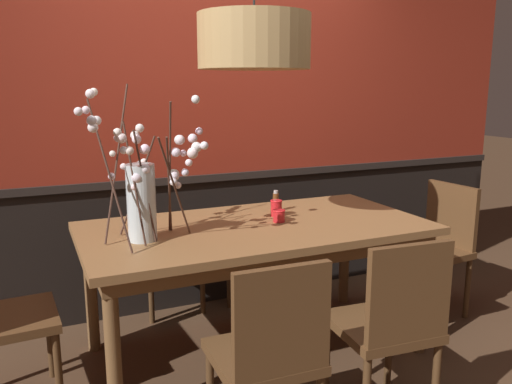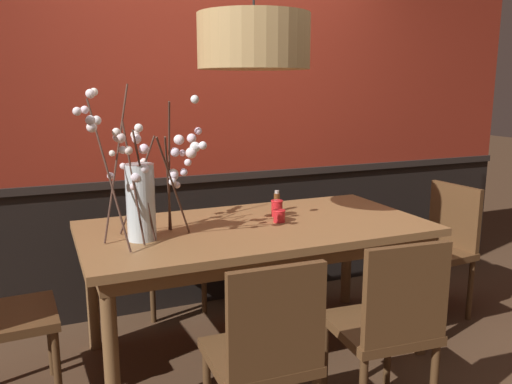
{
  "view_description": "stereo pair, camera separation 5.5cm",
  "coord_description": "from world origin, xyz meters",
  "px_view_note": "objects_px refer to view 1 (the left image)",
  "views": [
    {
      "loc": [
        -1.16,
        -2.6,
        1.55
      ],
      "look_at": [
        0.0,
        0.0,
        0.96
      ],
      "focal_mm": 36.6,
      "sensor_mm": 36.0,
      "label": 1
    },
    {
      "loc": [
        -1.11,
        -2.62,
        1.55
      ],
      "look_at": [
        0.0,
        0.0,
        0.96
      ],
      "focal_mm": 36.6,
      "sensor_mm": 36.0,
      "label": 2
    }
  ],
  "objects_px": {
    "chair_far_side_right": "(239,225)",
    "chair_near_side_right": "(391,322)",
    "vase_with_blossoms": "(143,191)",
    "pendant_lamp": "(254,42)",
    "chair_head_east_end": "(437,242)",
    "chair_near_side_left": "(270,351)",
    "candle_holder_nearer_center": "(279,216)",
    "candle_holder_nearer_edge": "(276,208)",
    "condiment_bottle": "(276,201)",
    "chair_far_side_left": "(165,235)",
    "dining_table": "(256,238)"
  },
  "relations": [
    {
      "from": "chair_far_side_right",
      "to": "chair_near_side_right",
      "type": "bearing_deg",
      "value": -89.69
    },
    {
      "from": "vase_with_blossoms",
      "to": "pendant_lamp",
      "type": "xyz_separation_m",
      "value": [
        0.59,
        -0.03,
        0.73
      ]
    },
    {
      "from": "chair_head_east_end",
      "to": "vase_with_blossoms",
      "type": "bearing_deg",
      "value": -178.58
    },
    {
      "from": "chair_far_side_right",
      "to": "chair_near_side_left",
      "type": "bearing_deg",
      "value": -108.43
    },
    {
      "from": "candle_holder_nearer_center",
      "to": "candle_holder_nearer_edge",
      "type": "xyz_separation_m",
      "value": [
        0.05,
        0.12,
        0.01
      ]
    },
    {
      "from": "pendant_lamp",
      "to": "vase_with_blossoms",
      "type": "bearing_deg",
      "value": 177.02
    },
    {
      "from": "condiment_bottle",
      "to": "chair_far_side_left",
      "type": "bearing_deg",
      "value": 131.17
    },
    {
      "from": "chair_near_side_left",
      "to": "dining_table",
      "type": "bearing_deg",
      "value": 69.3
    },
    {
      "from": "chair_head_east_end",
      "to": "condiment_bottle",
      "type": "relative_size",
      "value": 6.74
    },
    {
      "from": "condiment_bottle",
      "to": "chair_far_side_right",
      "type": "bearing_deg",
      "value": 88.78
    },
    {
      "from": "chair_far_side_left",
      "to": "chair_near_side_left",
      "type": "distance_m",
      "value": 1.75
    },
    {
      "from": "chair_far_side_left",
      "to": "vase_with_blossoms",
      "type": "relative_size",
      "value": 1.15
    },
    {
      "from": "dining_table",
      "to": "condiment_bottle",
      "type": "bearing_deg",
      "value": 44.89
    },
    {
      "from": "dining_table",
      "to": "pendant_lamp",
      "type": "xyz_separation_m",
      "value": [
        -0.05,
        -0.08,
        1.07
      ]
    },
    {
      "from": "chair_near_side_left",
      "to": "condiment_bottle",
      "type": "height_order",
      "value": "condiment_bottle"
    },
    {
      "from": "chair_near_side_right",
      "to": "candle_holder_nearer_edge",
      "type": "bearing_deg",
      "value": 94.31
    },
    {
      "from": "chair_near_side_left",
      "to": "chair_far_side_right",
      "type": "height_order",
      "value": "chair_far_side_right"
    },
    {
      "from": "chair_far_side_left",
      "to": "chair_far_side_right",
      "type": "bearing_deg",
      "value": 1.56
    },
    {
      "from": "vase_with_blossoms",
      "to": "candle_holder_nearer_center",
      "type": "distance_m",
      "value": 0.81
    },
    {
      "from": "chair_far_side_right",
      "to": "condiment_bottle",
      "type": "xyz_separation_m",
      "value": [
        -0.01,
        -0.65,
        0.32
      ]
    },
    {
      "from": "chair_near_side_right",
      "to": "chair_far_side_left",
      "type": "bearing_deg",
      "value": 108.21
    },
    {
      "from": "chair_head_east_end",
      "to": "condiment_bottle",
      "type": "distance_m",
      "value": 1.18
    },
    {
      "from": "dining_table",
      "to": "condiment_bottle",
      "type": "relative_size",
      "value": 14.64
    },
    {
      "from": "chair_near_side_left",
      "to": "pendant_lamp",
      "type": "xyz_separation_m",
      "value": [
        0.28,
        0.8,
        1.26
      ]
    },
    {
      "from": "vase_with_blossoms",
      "to": "pendant_lamp",
      "type": "bearing_deg",
      "value": -2.98
    },
    {
      "from": "chair_near_side_left",
      "to": "condiment_bottle",
      "type": "bearing_deg",
      "value": 62.82
    },
    {
      "from": "chair_head_east_end",
      "to": "chair_near_side_right",
      "type": "bearing_deg",
      "value": -141.01
    },
    {
      "from": "chair_far_side_right",
      "to": "candle_holder_nearer_center",
      "type": "height_order",
      "value": "chair_far_side_right"
    },
    {
      "from": "dining_table",
      "to": "chair_near_side_left",
      "type": "bearing_deg",
      "value": -110.7
    },
    {
      "from": "chair_near_side_left",
      "to": "chair_near_side_right",
      "type": "height_order",
      "value": "chair_near_side_right"
    },
    {
      "from": "chair_far_side_left",
      "to": "pendant_lamp",
      "type": "height_order",
      "value": "pendant_lamp"
    },
    {
      "from": "chair_far_side_right",
      "to": "candle_holder_nearer_center",
      "type": "relative_size",
      "value": 12.7
    },
    {
      "from": "chair_head_east_end",
      "to": "pendant_lamp",
      "type": "distance_m",
      "value": 1.88
    },
    {
      "from": "chair_far_side_right",
      "to": "pendant_lamp",
      "type": "distance_m",
      "value": 1.61
    },
    {
      "from": "vase_with_blossoms",
      "to": "candle_holder_nearer_center",
      "type": "bearing_deg",
      "value": 3.94
    },
    {
      "from": "chair_near_side_left",
      "to": "vase_with_blossoms",
      "type": "height_order",
      "value": "vase_with_blossoms"
    },
    {
      "from": "chair_near_side_right",
      "to": "vase_with_blossoms",
      "type": "xyz_separation_m",
      "value": [
        -0.9,
        0.83,
        0.52
      ]
    },
    {
      "from": "dining_table",
      "to": "chair_near_side_left",
      "type": "height_order",
      "value": "chair_near_side_left"
    },
    {
      "from": "chair_far_side_right",
      "to": "candle_holder_nearer_edge",
      "type": "distance_m",
      "value": 0.82
    },
    {
      "from": "pendant_lamp",
      "to": "chair_head_east_end",
      "type": "bearing_deg",
      "value": 3.29
    },
    {
      "from": "chair_far_side_right",
      "to": "candle_holder_nearer_edge",
      "type": "xyz_separation_m",
      "value": [
        -0.07,
        -0.76,
        0.3
      ]
    },
    {
      "from": "chair_far_side_right",
      "to": "vase_with_blossoms",
      "type": "xyz_separation_m",
      "value": [
        -0.89,
        -0.94,
        0.51
      ]
    },
    {
      "from": "chair_near_side_right",
      "to": "pendant_lamp",
      "type": "xyz_separation_m",
      "value": [
        -0.31,
        0.8,
        1.25
      ]
    },
    {
      "from": "chair_far_side_right",
      "to": "vase_with_blossoms",
      "type": "bearing_deg",
      "value": -133.61
    },
    {
      "from": "chair_far_side_right",
      "to": "candle_holder_nearer_center",
      "type": "distance_m",
      "value": 0.94
    },
    {
      "from": "chair_far_side_left",
      "to": "chair_head_east_end",
      "type": "height_order",
      "value": "chair_far_side_left"
    },
    {
      "from": "candle_holder_nearer_edge",
      "to": "chair_near_side_left",
      "type": "bearing_deg",
      "value": -117.45
    },
    {
      "from": "chair_near_side_right",
      "to": "condiment_bottle",
      "type": "distance_m",
      "value": 1.16
    },
    {
      "from": "candle_holder_nearer_center",
      "to": "pendant_lamp",
      "type": "height_order",
      "value": "pendant_lamp"
    },
    {
      "from": "vase_with_blossoms",
      "to": "dining_table",
      "type": "bearing_deg",
      "value": 4.45
    }
  ]
}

